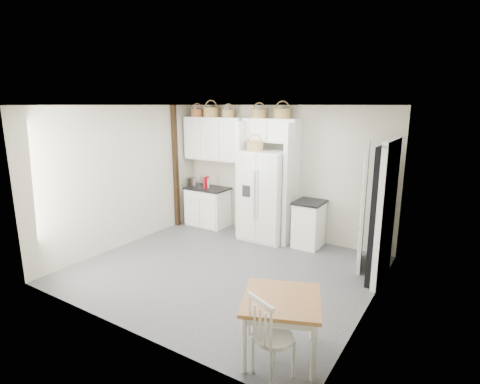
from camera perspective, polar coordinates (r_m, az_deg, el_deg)
The scene contains 28 objects.
floor at distance 6.20m, azimuth -2.31°, elevation -11.69°, with size 4.50×4.50×0.00m, color #3D3D3E.
ceiling at distance 5.63m, azimuth -2.56°, elevation 13.09°, with size 4.50×4.50×0.00m, color white.
wall_back at distance 7.48m, azimuth 6.33°, elevation 3.03°, with size 4.50×4.50×0.00m, color #B3AF9B.
wall_left at distance 7.27m, azimuth -17.18°, elevation 2.23°, with size 4.00×4.00×0.00m, color #B3AF9B.
wall_right at distance 4.90m, azimuth 19.80°, elevation -3.11°, with size 4.00×4.00×0.00m, color #B3AF9B.
refrigerator at distance 7.31m, azimuth 3.93°, elevation -0.55°, with size 0.91×0.73×1.75m, color silver.
base_cab_left at distance 8.26m, azimuth -4.92°, elevation -2.32°, with size 0.88×0.56×0.82m, color white.
base_cab_right at distance 7.13m, azimuth 10.45°, elevation -4.94°, with size 0.47×0.57×0.83m, color white.
dining_table at distance 4.21m, azimuth 6.25°, elevation -19.70°, with size 0.79×0.79×0.66m, color brown.
windsor_chair at distance 3.89m, azimuth 5.11°, elevation -21.15°, with size 0.41×0.37×0.84m, color white.
counter_left at distance 8.15m, azimuth -4.98°, elevation 0.56°, with size 0.92×0.59×0.04m, color black.
counter_right at distance 7.01m, azimuth 10.60°, elevation -1.55°, with size 0.51×0.61×0.04m, color black.
toaster at distance 8.29m, azimuth -7.14°, elevation 1.53°, with size 0.28×0.16×0.19m, color silver.
cookbook_red at distance 8.04m, azimuth -5.17°, elevation 1.45°, with size 0.04×0.17×0.25m, color #9E0B17.
cookbook_cream at distance 8.05m, azimuth -5.17°, elevation 1.31°, with size 0.03×0.14×0.22m, color silver.
basket_upper_a at distance 8.27m, azimuth -6.52°, elevation 11.87°, with size 0.28×0.28×0.16m, color brown.
basket_upper_b at distance 8.04m, azimuth -4.41°, elevation 12.02°, with size 0.34×0.34×0.20m, color olive.
basket_upper_c at distance 7.79m, azimuth -1.76°, elevation 11.85°, with size 0.27×0.27×0.15m, color olive.
basket_bridge_a at distance 7.41m, azimuth 2.95°, elevation 11.81°, with size 0.29×0.29×0.17m, color olive.
basket_bridge_b at distance 7.18m, azimuth 6.48°, elevation 11.78°, with size 0.32×0.32×0.18m, color olive.
basket_fridge_a at distance 7.15m, azimuth 2.32°, elevation 7.00°, with size 0.32×0.32×0.17m, color olive.
upper_cabinet at distance 8.02m, azimuth -3.87°, elevation 8.09°, with size 1.40×0.34×0.90m, color white.
bridge_cabinet at distance 7.29m, azimuth 4.83°, elevation 9.34°, with size 1.12×0.34×0.45m, color white.
fridge_panel_left at distance 7.56m, azimuth 0.80°, elevation 2.06°, with size 0.08×0.60×2.30m, color white.
fridge_panel_right at distance 7.09m, azimuth 7.85°, elevation 1.19°, with size 0.08×0.60×2.30m, color white.
trim_post at distance 8.16m, azimuth -9.78°, elevation 3.77°, with size 0.09×0.09×2.60m, color black.
doorway_void at distance 5.94m, azimuth 20.91°, elevation -3.18°, with size 0.18×0.85×2.05m, color black.
door_slab at distance 6.32m, azimuth 18.35°, elevation -2.00°, with size 0.80×0.04×2.05m, color white.
Camera 1 is at (3.21, -4.62, 2.61)m, focal length 28.00 mm.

